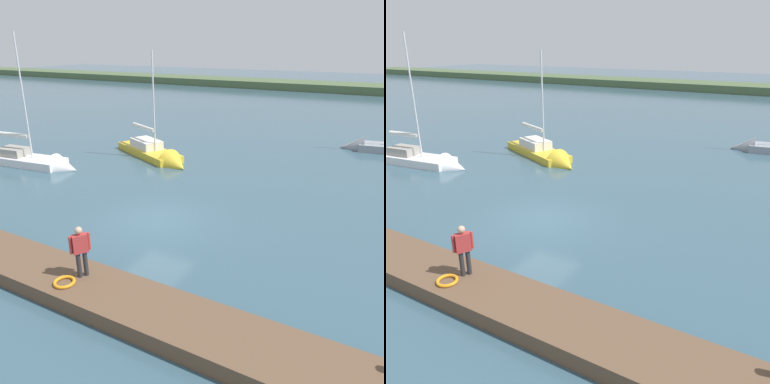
{
  "view_description": "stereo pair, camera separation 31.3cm",
  "coord_description": "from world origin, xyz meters",
  "views": [
    {
      "loc": [
        -8.71,
        12.59,
        7.22
      ],
      "look_at": [
        -1.05,
        -1.3,
        1.1
      ],
      "focal_mm": 36.13,
      "sensor_mm": 36.0,
      "label": 1
    },
    {
      "loc": [
        -8.98,
        12.44,
        7.22
      ],
      "look_at": [
        -1.05,
        -1.3,
        1.1
      ],
      "focal_mm": 36.13,
      "sensor_mm": 36.0,
      "label": 2
    }
  ],
  "objects": [
    {
      "name": "person_on_dock",
      "position": [
        -0.84,
        5.27,
        1.47
      ],
      "size": [
        0.42,
        0.56,
        1.67
      ],
      "rotation": [
        0.0,
        0.0,
        2.6
      ],
      "color": "#28282D",
      "rests_on": "dock_pier"
    },
    {
      "name": "ground_plane",
      "position": [
        0.0,
        0.0,
        0.0
      ],
      "size": [
        200.0,
        200.0,
        0.0
      ],
      "primitive_type": "plane",
      "color": "#385666"
    },
    {
      "name": "sailboat_behind_pier",
      "position": [
        11.12,
        -3.11,
        0.14
      ],
      "size": [
        6.98,
        2.58,
        8.67
      ],
      "rotation": [
        0.0,
        0.0,
        3.27
      ],
      "color": "white",
      "rests_on": "ground_plane"
    },
    {
      "name": "dock_pier",
      "position": [
        0.0,
        5.46,
        0.25
      ],
      "size": [
        27.56,
        2.01,
        0.51
      ],
      "primitive_type": "cube",
      "color": "brown",
      "rests_on": "ground_plane"
    },
    {
      "name": "sailboat_far_right",
      "position": [
        5.35,
        -8.11,
        0.19
      ],
      "size": [
        7.26,
        4.71,
        7.67
      ],
      "rotation": [
        0.0,
        0.0,
        2.7
      ],
      "color": "gold",
      "rests_on": "ground_plane"
    },
    {
      "name": "life_ring_buoy",
      "position": [
        -0.64,
        5.86,
        0.56
      ],
      "size": [
        0.66,
        0.66,
        0.1
      ],
      "primitive_type": "torus",
      "color": "orange",
      "rests_on": "dock_pier"
    },
    {
      "name": "far_shoreline",
      "position": [
        0.0,
        -55.0,
        0.0
      ],
      "size": [
        180.0,
        8.0,
        2.4
      ],
      "primitive_type": "cube",
      "color": "#4C603D",
      "rests_on": "ground_plane"
    }
  ]
}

